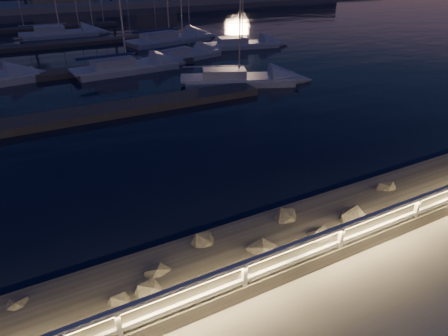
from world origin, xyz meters
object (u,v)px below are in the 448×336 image
at_px(sailboat_c, 124,67).
at_px(sailboat_d, 236,78).
at_px(guard_rail, 204,287).
at_px(sailboat_h, 240,44).
at_px(sailboat_g, 181,55).
at_px(sailboat_l, 167,39).
at_px(sailboat_k, 58,33).

height_order(sailboat_c, sailboat_d, sailboat_c).
xyz_separation_m(guard_rail, sailboat_h, (17.87, 28.95, -0.98)).
distance_m(sailboat_g, sailboat_h, 7.57).
xyz_separation_m(sailboat_d, sailboat_l, (1.28, 16.57, 0.04)).
height_order(sailboat_h, sailboat_l, sailboat_l).
relative_size(sailboat_d, sailboat_l, 0.87).
bearing_deg(sailboat_d, sailboat_k, 130.60).
xyz_separation_m(guard_rail, sailboat_d, (11.11, 17.96, -0.96)).
xyz_separation_m(sailboat_h, sailboat_l, (-5.48, 5.58, 0.06)).
relative_size(sailboat_c, sailboat_d, 1.03).
xyz_separation_m(sailboat_d, sailboat_h, (6.76, 10.99, -0.02)).
bearing_deg(sailboat_l, sailboat_g, -113.34).
xyz_separation_m(guard_rail, sailboat_k, (2.96, 43.85, -0.93)).
bearing_deg(sailboat_d, guard_rail, -98.63).
distance_m(sailboat_c, sailboat_k, 19.11).
distance_m(guard_rail, sailboat_g, 28.72).
relative_size(guard_rail, sailboat_d, 3.20).
height_order(guard_rail, sailboat_h, sailboat_h).
xyz_separation_m(guard_rail, sailboat_g, (10.66, 26.66, -0.97)).
xyz_separation_m(guard_rail, sailboat_c, (5.09, 24.85, -0.94)).
bearing_deg(sailboat_h, guard_rail, -108.66).
distance_m(sailboat_c, sailboat_d, 9.16).
xyz_separation_m(sailboat_c, sailboat_g, (5.57, 1.80, -0.03)).
relative_size(guard_rail, sailboat_l, 2.79).
bearing_deg(guard_rail, sailboat_k, 86.14).
distance_m(sailboat_c, sailboat_h, 13.42).
distance_m(sailboat_d, sailboat_g, 8.71).
xyz_separation_m(sailboat_h, sailboat_k, (-14.92, 14.90, 0.05)).
bearing_deg(sailboat_h, sailboat_d, -108.56).
distance_m(sailboat_g, sailboat_k, 18.84).
height_order(guard_rail, sailboat_c, sailboat_c).
distance_m(sailboat_d, sailboat_h, 12.90).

